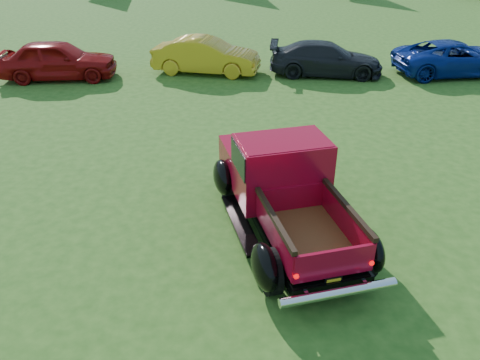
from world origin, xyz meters
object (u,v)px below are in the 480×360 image
at_px(show_car_blue, 455,58).
at_px(show_car_grey, 326,59).
at_px(show_car_red, 58,60).
at_px(pickup_truck, 281,184).
at_px(show_car_yellow, 206,56).

bearing_deg(show_car_blue, show_car_grey, 83.53).
bearing_deg(show_car_red, pickup_truck, -145.85).
bearing_deg(pickup_truck, show_car_yellow, 87.14).
bearing_deg(show_car_red, show_car_blue, -92.24).
height_order(pickup_truck, show_car_blue, pickup_truck).
bearing_deg(show_car_grey, show_car_yellow, 93.28).
relative_size(show_car_red, show_car_grey, 0.99).
bearing_deg(show_car_blue, show_car_red, 85.16).
height_order(show_car_red, show_car_blue, show_car_red).
bearing_deg(show_car_yellow, show_car_red, 109.03).
relative_size(pickup_truck, show_car_yellow, 1.23).
distance_m(show_car_red, show_car_blue, 14.10).
relative_size(show_car_red, show_car_yellow, 1.03).
relative_size(show_car_yellow, show_car_blue, 0.89).
xyz_separation_m(pickup_truck, show_car_grey, (1.60, 9.56, -0.20)).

